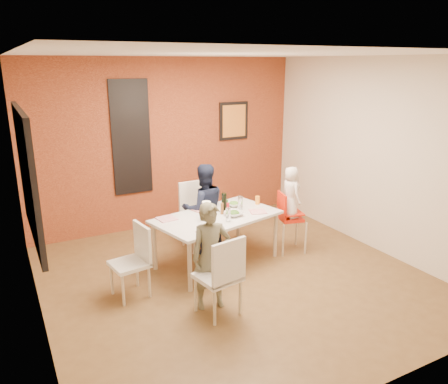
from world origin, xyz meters
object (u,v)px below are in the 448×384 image
chair_near (222,273)px  child_near (211,256)px  wine_bottle (224,202)px  child_far (204,209)px  paper_towel_roll (206,211)px  toddler (291,192)px  chair_left (135,257)px  dining_table (217,220)px  high_chair (288,216)px  chair_far (197,211)px

chair_near → child_near: (-0.01, 0.24, 0.10)m
child_near → wine_bottle: child_near is taller
child_far → wine_bottle: 0.39m
paper_towel_roll → chair_near: bearing=-107.5°
child_near → toddler: toddler is taller
wine_bottle → child_far: bearing=116.0°
chair_left → chair_near: bearing=28.6°
chair_near → child_far: (0.55, 1.61, 0.14)m
dining_table → chair_near: chair_near is taller
high_chair → wine_bottle: (-0.90, 0.23, 0.28)m
child_far → toddler: bearing=162.2°
dining_table → wine_bottle: (0.17, 0.11, 0.19)m
chair_left → child_near: size_ratio=0.70×
wine_bottle → paper_towel_roll: 0.42m
chair_left → toddler: 2.34m
chair_near → toddler: 1.97m
chair_near → toddler: size_ratio=1.24×
child_far → chair_left: bearing=40.2°
chair_far → chair_left: size_ratio=1.13×
child_near → paper_towel_roll: 0.94m
high_chair → paper_towel_roll: size_ratio=3.47×
high_chair → chair_left: bearing=108.5°
toddler → wine_bottle: (-0.92, 0.24, -0.07)m
chair_far → child_near: 1.71m
toddler → wine_bottle: toddler is taller
dining_table → paper_towel_roll: bearing=-152.9°
chair_near → chair_far: (0.55, 1.86, 0.03)m
child_far → wine_bottle: bearing=125.5°
chair_near → chair_far: size_ratio=0.94×
child_near → chair_far: bearing=80.4°
dining_table → chair_left: (-1.21, -0.30, -0.14)m
high_chair → child_near: size_ratio=0.73×
chair_far → paper_towel_roll: (-0.21, -0.77, 0.27)m
chair_near → wine_bottle: (0.71, 1.29, 0.30)m
dining_table → chair_near: bearing=-114.5°
toddler → child_near: bearing=119.1°
high_chair → toddler: toddler is taller
dining_table → child_far: bearing=88.3°
chair_left → toddler: toddler is taller
dining_table → toddler: bearing=-6.8°
chair_far → chair_left: chair_far is taller
chair_near → chair_far: 1.94m
chair_far → child_far: bearing=-90.4°
chair_near → toddler: bearing=-157.1°
child_near → child_far: bearing=77.3°
dining_table → wine_bottle: wine_bottle is taller
dining_table → high_chair: bearing=-6.4°
wine_bottle → paper_towel_roll: size_ratio=1.01×
child_near → child_far: 1.48m
dining_table → child_far: (0.01, 0.43, 0.03)m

